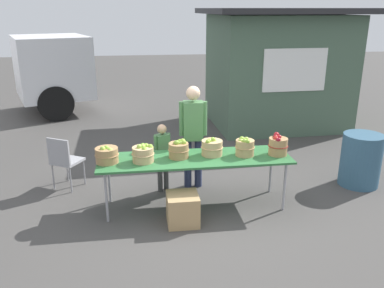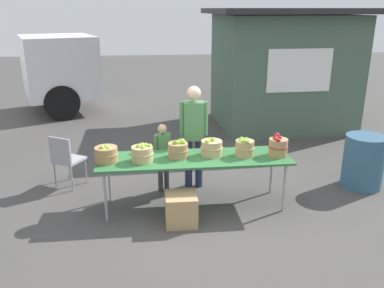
% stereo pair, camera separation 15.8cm
% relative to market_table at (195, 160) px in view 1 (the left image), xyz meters
% --- Properties ---
extents(ground_plane, '(40.00, 40.00, 0.00)m').
position_rel_market_table_xyz_m(ground_plane, '(0.00, 0.00, -0.71)').
color(ground_plane, '#474442').
extents(market_table, '(2.70, 0.76, 0.75)m').
position_rel_market_table_xyz_m(market_table, '(0.00, 0.00, 0.00)').
color(market_table, '#2D6B38').
rests_on(market_table, ground).
extents(apple_basket_green_0, '(0.33, 0.33, 0.25)m').
position_rel_market_table_xyz_m(apple_basket_green_0, '(-1.21, -0.02, 0.15)').
color(apple_basket_green_0, '#A87F51').
rests_on(apple_basket_green_0, market_table).
extents(apple_basket_green_1, '(0.31, 0.31, 0.26)m').
position_rel_market_table_xyz_m(apple_basket_green_1, '(-0.72, -0.06, 0.16)').
color(apple_basket_green_1, tan).
rests_on(apple_basket_green_1, market_table).
extents(apple_basket_green_2, '(0.30, 0.30, 0.27)m').
position_rel_market_table_xyz_m(apple_basket_green_2, '(-0.22, 0.04, 0.16)').
color(apple_basket_green_2, '#A87F51').
rests_on(apple_basket_green_2, market_table).
extents(apple_basket_green_3, '(0.32, 0.32, 0.27)m').
position_rel_market_table_xyz_m(apple_basket_green_3, '(0.25, 0.07, 0.15)').
color(apple_basket_green_3, tan).
rests_on(apple_basket_green_3, market_table).
extents(apple_basket_green_4, '(0.28, 0.28, 0.28)m').
position_rel_market_table_xyz_m(apple_basket_green_4, '(0.71, -0.01, 0.17)').
color(apple_basket_green_4, tan).
rests_on(apple_basket_green_4, market_table).
extents(apple_basket_red_0, '(0.28, 0.28, 0.31)m').
position_rel_market_table_xyz_m(apple_basket_red_0, '(1.19, -0.04, 0.17)').
color(apple_basket_red_0, '#A87F51').
rests_on(apple_basket_red_0, market_table).
extents(vendor_adult, '(0.43, 0.24, 1.64)m').
position_rel_market_table_xyz_m(vendor_adult, '(0.07, 0.67, 0.25)').
color(vendor_adult, '#262D4C').
rests_on(vendor_adult, ground).
extents(child_customer, '(0.26, 0.22, 1.09)m').
position_rel_market_table_xyz_m(child_customer, '(-0.42, 0.58, -0.07)').
color(child_customer, '#3F3F3F').
rests_on(child_customer, ground).
extents(food_kiosk, '(3.60, 3.02, 2.74)m').
position_rel_market_table_xyz_m(food_kiosk, '(2.60, 4.11, 0.67)').
color(food_kiosk, '#47604C').
rests_on(food_kiosk, ground).
extents(folding_chair, '(0.55, 0.55, 0.86)m').
position_rel_market_table_xyz_m(folding_chair, '(-1.94, 0.87, -0.21)').
color(folding_chair, '#99999E').
rests_on(folding_chair, ground).
extents(trash_barrel, '(0.63, 0.63, 0.85)m').
position_rel_market_table_xyz_m(trash_barrel, '(2.75, 0.37, -0.29)').
color(trash_barrel, '#335972').
rests_on(trash_barrel, ground).
extents(produce_crate, '(0.41, 0.41, 0.41)m').
position_rel_market_table_xyz_m(produce_crate, '(-0.23, -0.47, -0.51)').
color(produce_crate, tan).
rests_on(produce_crate, ground).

